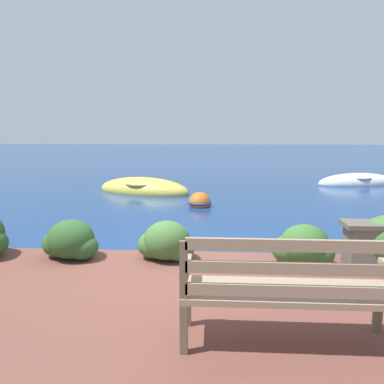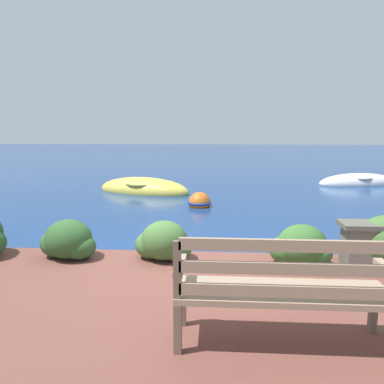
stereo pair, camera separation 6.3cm
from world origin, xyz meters
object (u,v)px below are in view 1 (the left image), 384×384
at_px(park_bench, 289,288).
at_px(rowboat_nearest, 144,190).
at_px(rowboat_mid, 357,183).
at_px(mooring_buoy, 200,203).

relative_size(park_bench, rowboat_nearest, 0.53).
bearing_deg(park_bench, rowboat_mid, 69.77).
bearing_deg(rowboat_mid, rowboat_nearest, 2.49).
relative_size(rowboat_mid, mooring_buoy, 5.05).
height_order(park_bench, rowboat_mid, park_bench).
xyz_separation_m(rowboat_mid, mooring_buoy, (-5.32, -4.00, 0.04)).
relative_size(park_bench, rowboat_mid, 0.56).
relative_size(rowboat_nearest, rowboat_mid, 1.06).
height_order(rowboat_nearest, mooring_buoy, rowboat_nearest).
bearing_deg(rowboat_nearest, park_bench, 126.79).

